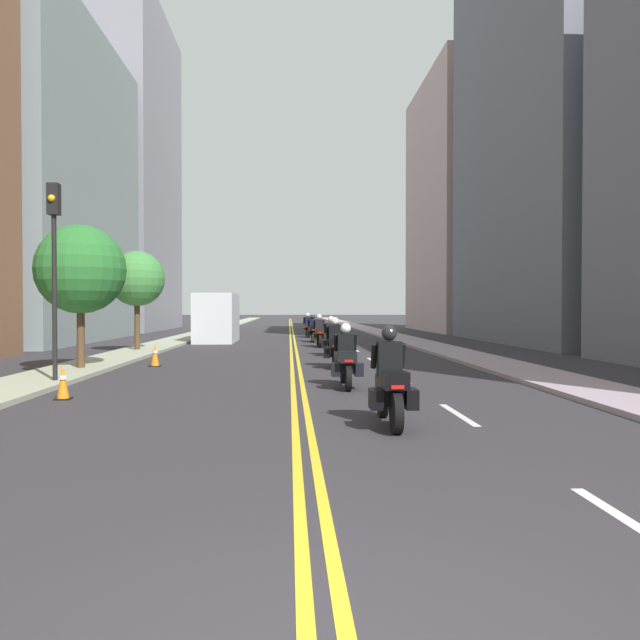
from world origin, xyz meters
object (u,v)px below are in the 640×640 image
object	(u,v)px
street_tree_0	(137,279)
motorcycle_5	(313,331)
motorcycle_2	(335,347)
motorcycle_3	(331,340)
motorcycle_6	(308,327)
street_tree_1	(80,270)
traffic_cone_1	(155,355)
motorcycle_1	(346,362)
motorcycle_0	(390,387)
parked_truck	(218,320)
motorcycle_4	(319,334)
traffic_cone_0	(63,382)
traffic_light_near	(54,247)

from	to	relation	value
street_tree_0	motorcycle_5	bearing A→B (deg)	44.33
motorcycle_2	street_tree_0	size ratio (longest dim) A/B	0.50
motorcycle_3	street_tree_0	distance (m)	9.28
motorcycle_6	street_tree_1	xyz separation A→B (m)	(-7.73, -22.48, 2.50)
motorcycle_3	traffic_cone_1	xyz separation A→B (m)	(-6.24, -4.48, -0.28)
motorcycle_1	street_tree_0	distance (m)	15.62
motorcycle_2	motorcycle_3	xyz separation A→B (m)	(0.22, 5.19, -0.00)
traffic_cone_1	motorcycle_0	bearing A→B (deg)	-60.81
motorcycle_2	parked_truck	distance (m)	17.63
motorcycle_5	motorcycle_4	bearing A→B (deg)	-89.20
motorcycle_2	street_tree_1	bearing A→B (deg)	-171.79
motorcycle_5	parked_truck	world-z (taller)	parked_truck
traffic_cone_0	motorcycle_4	bearing A→B (deg)	70.44
motorcycle_0	parked_truck	world-z (taller)	parked_truck
motorcycle_5	motorcycle_6	distance (m)	5.88
motorcycle_0	street_tree_0	bearing A→B (deg)	115.26
motorcycle_4	street_tree_0	size ratio (longest dim) A/B	0.50
motorcycle_6	traffic_cone_1	xyz separation A→B (m)	(-5.78, -20.96, -0.28)
traffic_cone_0	traffic_cone_1	distance (m)	7.66
traffic_cone_1	traffic_light_near	world-z (taller)	traffic_light_near
motorcycle_4	motorcycle_0	bearing A→B (deg)	-90.30
motorcycle_2	motorcycle_3	world-z (taller)	motorcycle_2
street_tree_0	motorcycle_6	bearing A→B (deg)	59.87
motorcycle_1	motorcycle_3	distance (m)	10.44
motorcycle_5	traffic_cone_1	world-z (taller)	motorcycle_5
motorcycle_0	street_tree_1	distance (m)	12.79
motorcycle_2	traffic_cone_1	world-z (taller)	motorcycle_2
street_tree_0	motorcycle_4	bearing A→B (deg)	21.14
motorcycle_0	motorcycle_6	xyz separation A→B (m)	(-0.41, 32.03, -0.00)
traffic_light_near	traffic_cone_1	bearing A→B (deg)	73.72
motorcycle_0	motorcycle_1	xyz separation A→B (m)	(-0.27, 5.11, -0.02)
motorcycle_0	motorcycle_4	world-z (taller)	motorcycle_0
motorcycle_3	motorcycle_6	size ratio (longest dim) A/B	1.05
street_tree_0	street_tree_1	xyz separation A→B (m)	(0.32, -8.61, -0.10)
street_tree_0	parked_truck	xyz separation A→B (m)	(2.60, 8.87, -1.99)
motorcycle_6	traffic_cone_1	distance (m)	21.75
motorcycle_4	street_tree_0	distance (m)	9.28
motorcycle_5	traffic_light_near	xyz separation A→B (m)	(-7.37, -20.11, 2.86)
traffic_light_near	motorcycle_1	bearing A→B (deg)	-7.09
motorcycle_3	street_tree_0	size ratio (longest dim) A/B	0.50
motorcycle_1	motorcycle_6	xyz separation A→B (m)	(-0.14, 26.91, 0.01)
traffic_cone_0	parked_truck	xyz separation A→B (m)	(0.68, 23.63, 0.90)
motorcycle_0	parked_truck	distance (m)	27.67
motorcycle_6	street_tree_1	world-z (taller)	street_tree_1
motorcycle_5	traffic_cone_0	xyz separation A→B (m)	(-6.25, -22.74, -0.28)
motorcycle_1	traffic_light_near	size ratio (longest dim) A/B	0.44
motorcycle_0	motorcycle_5	world-z (taller)	motorcycle_0
traffic_cone_0	street_tree_0	distance (m)	15.16
traffic_cone_1	street_tree_0	size ratio (longest dim) A/B	0.17
motorcycle_4	traffic_cone_0	distance (m)	19.07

